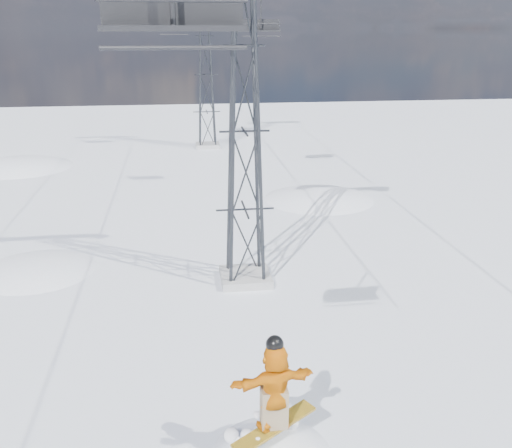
% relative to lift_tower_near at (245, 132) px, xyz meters
% --- Properties ---
extents(ground, '(120.00, 120.00, 0.00)m').
position_rel_lift_tower_near_xyz_m(ground, '(-0.80, -8.00, -5.47)').
color(ground, white).
rests_on(ground, ground).
extents(snow_terrain, '(39.00, 37.00, 22.00)m').
position_rel_lift_tower_near_xyz_m(snow_terrain, '(-5.57, 13.24, -15.06)').
color(snow_terrain, white).
rests_on(snow_terrain, ground).
extents(lift_tower_near, '(5.20, 1.80, 11.43)m').
position_rel_lift_tower_near_xyz_m(lift_tower_near, '(0.00, 0.00, 0.00)').
color(lift_tower_near, '#999999').
rests_on(lift_tower_near, ground).
extents(lift_tower_far, '(5.20, 1.80, 11.43)m').
position_rel_lift_tower_near_xyz_m(lift_tower_far, '(0.00, 25.00, 0.00)').
color(lift_tower_far, '#999999').
rests_on(lift_tower_far, ground).
extents(lift_chair_near, '(1.89, 0.54, 2.35)m').
position_rel_lift_tower_near_xyz_m(lift_chair_near, '(-2.20, -10.91, 3.50)').
color(lift_chair_near, black).
rests_on(lift_chair_near, ground).
extents(lift_chair_mid, '(2.01, 0.58, 2.49)m').
position_rel_lift_tower_near_xyz_m(lift_chair_mid, '(2.20, 11.52, 3.39)').
color(lift_chair_mid, black).
rests_on(lift_chair_mid, ground).
extents(lift_chair_far, '(2.02, 0.58, 2.51)m').
position_rel_lift_tower_near_xyz_m(lift_chair_far, '(-2.20, 24.11, 3.37)').
color(lift_chair_far, black).
rests_on(lift_chair_far, ground).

